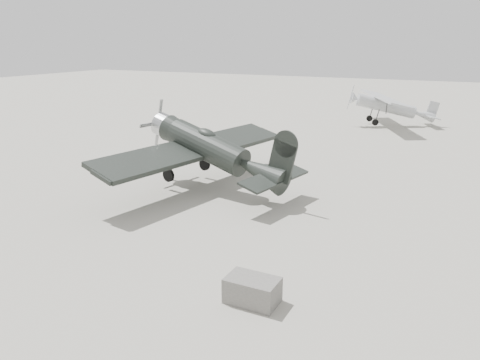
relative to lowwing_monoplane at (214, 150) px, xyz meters
The scene contains 4 objects.
ground 4.76m from the lowwing_monoplane, 44.06° to the right, with size 160.00×160.00×0.00m, color #9F9D8D.
lowwing_monoplane is the anchor object (origin of this frame).
highwing_monoplane 23.94m from the lowwing_monoplane, 78.32° to the left, with size 8.26×10.81×3.15m.
equipment_block 11.01m from the lowwing_monoplane, 54.88° to the right, with size 1.54×0.96×0.77m, color #5E5C57.
Camera 1 is at (8.27, -17.06, 7.45)m, focal length 35.00 mm.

